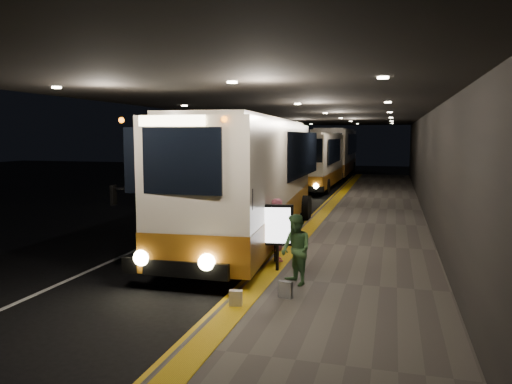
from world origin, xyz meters
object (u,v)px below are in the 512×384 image
Objects in this scene: coach_main at (251,184)px; bag_plain at (236,298)px; passenger_boarding at (278,230)px; coach_second at (318,163)px; info_sign at (277,226)px; coach_third at (336,154)px; passenger_waiting_green at (296,250)px; bag_polka at (286,290)px; stanchion_post at (275,241)px.

bag_plain is at bearing -80.36° from coach_main.
coach_main is 3.77m from passenger_boarding.
coach_second is 21.44m from info_sign.
coach_second is at bearing -90.70° from coach_third.
bag_plain is at bearing -67.81° from passenger_waiting_green.
passenger_boarding is 3.16m from bag_polka.
coach_third is 35.86× the size of bag_polka.
bag_polka is 0.30× the size of stanchion_post.
coach_third is 30.59m from stanchion_post.
coach_second is at bearing -18.35° from passenger_boarding.
passenger_waiting_green is 1.22m from info_sign.
coach_second reaches higher than bag_plain.
coach_third reaches higher than info_sign.
coach_third reaches higher than stanchion_post.
passenger_boarding is 1.45× the size of stanchion_post.
coach_third is at bearing -20.14° from passenger_boarding.
coach_main is 3.98m from stanchion_post.
passenger_waiting_green is 5.00× the size of bag_plain.
bag_polka is at bearing -72.38° from stanchion_post.
stanchion_post is (1.63, -3.45, -1.15)m from coach_main.
bag_plain is 2.90m from info_sign.
passenger_boarding is (1.93, -20.33, -0.72)m from coach_second.
bag_polka is 2.95m from stanchion_post.
info_sign is at bearing 171.94° from passenger_waiting_green.
passenger_boarding is at bearing -83.72° from coach_second.
coach_third is at bearing 93.51° from stanchion_post.
coach_main reaches higher than info_sign.
coach_third is 32.43m from passenger_waiting_green.
stanchion_post is (-0.90, 1.80, -0.22)m from passenger_waiting_green.
passenger_waiting_green is at bearing -65.65° from info_sign.
passenger_waiting_green is (2.78, -22.31, -0.76)m from coach_second.
passenger_waiting_green is 2.04m from bag_plain.
coach_second is 20.43m from passenger_boarding.
coach_main is 1.12× the size of coach_second.
coach_main is 39.97× the size of bag_plain.
coach_third is 31.40m from info_sign.
bag_polka is 1.11× the size of bag_plain.
bag_polka is (-0.02, -0.99, -0.62)m from passenger_waiting_green.
coach_main is 27.06m from coach_third.
info_sign is at bearing -86.79° from coach_third.
bag_plain is 0.27× the size of stanchion_post.
coach_second is at bearing 145.40° from passenger_waiting_green.
coach_second is at bearing 95.22° from stanchion_post.
coach_third is at bearing 93.23° from bag_plain.
info_sign is at bearing 167.57° from passenger_boarding.
stanchion_post is at bearing -83.90° from coach_second.
info_sign reaches higher than passenger_waiting_green.
bag_plain is (0.00, -3.73, -0.68)m from passenger_boarding.
coach_main is 7.56× the size of passenger_boarding.
coach_main reaches higher than coach_second.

